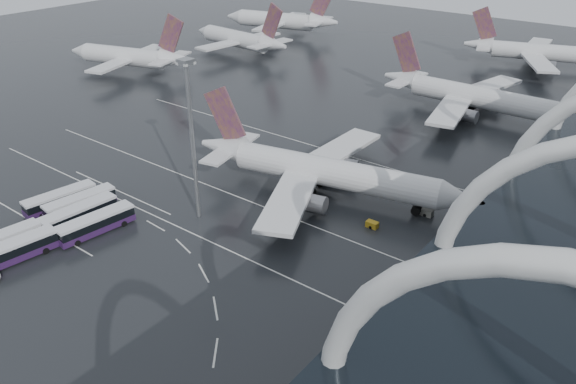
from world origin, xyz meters
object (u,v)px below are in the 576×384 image
Objects in this scene: airliner_gate_c at (541,53)px; jet_remote_mid at (241,40)px; bus_row_far_c at (12,251)px; airliner_gate_b at (474,97)px; jet_remote_west at (131,57)px; bus_row_near_a at (60,199)px; gse_cart_belly_c at (305,187)px; bus_row_near_b at (80,203)px; bus_row_near_d at (96,223)px; gse_cart_belly_d at (427,212)px; airliner_main at (321,171)px; jet_remote_far at (283,21)px; gse_cart_belly_a at (372,224)px; bus_row_near_c at (79,214)px; gse_cart_belly_e at (393,181)px; floodlight_mast at (191,122)px.

jet_remote_mid is (-86.98, -46.80, 0.47)m from airliner_gate_c.
airliner_gate_c is at bearing -2.94° from bus_row_far_c.
airliner_gate_b is 102.20m from jet_remote_west.
bus_row_near_a is 44.09m from gse_cart_belly_c.
bus_row_near_a reaches higher than bus_row_near_b.
gse_cart_belly_c is at bearing -32.90° from bus_row_near_b.
gse_cart_belly_d is (40.62, 38.32, -1.15)m from bus_row_near_d.
bus_row_near_d is (-21.33, -33.87, -2.73)m from airliner_main.
jet_remote_west is at bearing 53.32° from bus_row_near_b.
jet_remote_far is 23.62× the size of gse_cart_belly_a.
jet_remote_mid is 3.28× the size of bus_row_near_c.
jet_remote_far is at bearing 33.25° from bus_row_near_d.
airliner_gate_c is (6.42, 115.11, -0.04)m from airliner_main.
airliner_gate_b is 4.10× the size of bus_row_near_b.
bus_row_near_d is (59.24, -102.18, -3.16)m from jet_remote_mid.
bus_row_far_c is at bearing -138.31° from bus_row_near_a.
jet_remote_west is 17.49× the size of gse_cart_belly_c.
jet_remote_far is 145.00m from bus_row_near_b.
jet_remote_mid is 111.48m from bus_row_near_a.
gse_cart_belly_a is (13.81, -4.79, -3.94)m from airliner_main.
bus_row_far_c is at bearing -114.98° from gse_cart_belly_c.
jet_remote_mid is 106.17m from gse_cart_belly_e.
jet_remote_far reaches higher than jet_remote_mid.
floodlight_mast reaches higher than airliner_gate_b.
gse_cart_belly_d is (19.30, 4.45, -3.88)m from airliner_main.
airliner_gate_b is 63.74m from gse_cart_belly_a.
airliner_main is at bearing 145.03° from jet_remote_mid.
jet_remote_far reaches higher than bus_row_near_d.
floodlight_mast is at bearing 133.23° from jet_remote_mid.
floodlight_mast reaches higher than airliner_main.
bus_row_far_c is at bearing -130.63° from gse_cart_belly_d.
gse_cart_belly_a is at bearing -51.03° from bus_row_near_a.
airliner_gate_b reaches higher than gse_cart_belly_d.
airliner_gate_b is at bearing -13.85° from bus_row_near_b.
airliner_gate_b reaches higher than gse_cart_belly_e.
bus_row_near_d is at bearing -136.67° from gse_cart_belly_d.
bus_row_far_c is at bearing -118.43° from airliner_gate_c.
gse_cart_belly_e is (89.59, -56.80, -4.28)m from jet_remote_mid.
floodlight_mast is at bearing -102.16° from airliner_gate_b.
airliner_main is 21.27× the size of gse_cart_belly_c.
bus_row_near_b is at bearing -131.96° from gse_cart_belly_e.
jet_remote_far is 144.70m from bus_row_near_a.
gse_cart_belly_a is (94.37, -73.10, -4.37)m from jet_remote_mid.
airliner_gate_b reaches higher than gse_cart_belly_a.
bus_row_near_b is at bearing -62.73° from bus_row_near_a.
gse_cart_belly_d reaches higher than gse_cart_belly_a.
bus_row_near_c is at bearing -139.62° from airliner_main.
gse_cart_belly_c is at bearing 65.10° from floodlight_mast.
airliner_main is at bearing -95.18° from airliner_gate_b.
gse_cart_belly_d is (22.39, 5.18, -0.07)m from gse_cart_belly_c.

